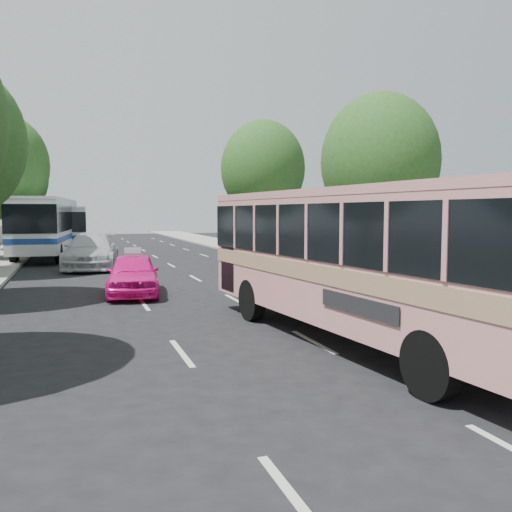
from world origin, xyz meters
name	(u,v)px	position (x,y,z in m)	size (l,w,h in m)	color
ground	(242,327)	(0.00, 0.00, 0.00)	(120.00, 120.00, 0.00)	black
sidewalk_right	(276,255)	(8.50, 20.00, 0.06)	(4.00, 90.00, 0.12)	#9E998E
tree_left_e	(4,161)	(-8.42, 29.94, 6.43)	(6.30, 6.30, 9.82)	#38281E
tree_left_f	(13,175)	(-8.62, 37.94, 6.00)	(5.88, 5.88, 9.16)	#38281E
tree_right_near	(382,157)	(8.78, 7.94, 5.20)	(5.10, 5.10, 7.95)	#38281E
tree_right_far	(264,166)	(9.08, 23.94, 6.12)	(6.00, 6.00, 9.35)	#38281E
pink_bus	(359,248)	(1.92, -2.29, 2.06)	(3.66, 10.57, 3.31)	tan
pink_taxi	(133,274)	(-2.00, 6.11, 0.72)	(1.69, 4.20, 1.43)	#F41592
white_pickup	(91,251)	(-3.06, 15.72, 0.87)	(2.44, 5.99, 1.74)	silver
tour_coach_front	(47,222)	(-5.44, 23.30, 2.20)	(3.71, 12.38, 3.65)	silver
tour_coach_rear	(65,224)	(-4.50, 30.43, 1.93)	(2.85, 10.80, 3.20)	silver
taxi_roof_sign	(133,251)	(-2.00, 6.11, 1.52)	(0.55, 0.18, 0.18)	silver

